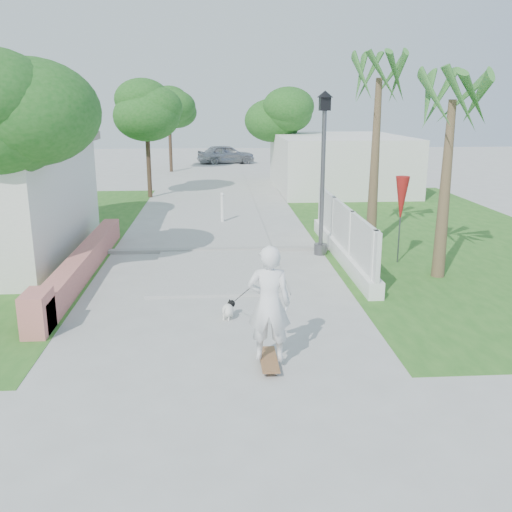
{
  "coord_description": "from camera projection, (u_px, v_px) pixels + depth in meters",
  "views": [
    {
      "loc": [
        0.03,
        -9.85,
        4.12
      ],
      "look_at": [
        0.8,
        1.35,
        1.1
      ],
      "focal_mm": 40.0,
      "sensor_mm": 36.0,
      "label": 1
    }
  ],
  "objects": [
    {
      "name": "ground",
      "position": [
        218.0,
        333.0,
        10.56
      ],
      "size": [
        90.0,
        90.0,
        0.0
      ],
      "primitive_type": "plane",
      "color": "#B7B7B2",
      "rests_on": "ground"
    },
    {
      "name": "path_strip",
      "position": [
        217.0,
        184.0,
        29.82
      ],
      "size": [
        3.2,
        36.0,
        0.06
      ],
      "primitive_type": "cube",
      "color": "#B7B7B2",
      "rests_on": "ground"
    },
    {
      "name": "curb",
      "position": [
        217.0,
        250.0,
        16.33
      ],
      "size": [
        6.5,
        0.25,
        0.1
      ],
      "primitive_type": "cube",
      "color": "#999993",
      "rests_on": "ground"
    },
    {
      "name": "grass_right",
      "position": [
        430.0,
        232.0,
        18.73
      ],
      "size": [
        8.0,
        20.0,
        0.01
      ],
      "primitive_type": "cube",
      "color": "#2B641F",
      "rests_on": "ground"
    },
    {
      "name": "pink_wall",
      "position": [
        80.0,
        267.0,
        13.69
      ],
      "size": [
        0.45,
        8.2,
        0.8
      ],
      "color": "tan",
      "rests_on": "ground"
    },
    {
      "name": "lattice_fence",
      "position": [
        342.0,
        239.0,
        15.46
      ],
      "size": [
        0.35,
        7.0,
        1.5
      ],
      "color": "white",
      "rests_on": "ground"
    },
    {
      "name": "building_right",
      "position": [
        339.0,
        162.0,
        27.96
      ],
      "size": [
        6.0,
        8.0,
        2.6
      ],
      "primitive_type": "cube",
      "color": "silver",
      "rests_on": "ground"
    },
    {
      "name": "street_lamp",
      "position": [
        323.0,
        168.0,
        15.42
      ],
      "size": [
        0.44,
        0.44,
        4.44
      ],
      "color": "#59595E",
      "rests_on": "ground"
    },
    {
      "name": "bollard",
      "position": [
        222.0,
        207.0,
        20.06
      ],
      "size": [
        0.14,
        0.14,
        1.09
      ],
      "color": "white",
      "rests_on": "ground"
    },
    {
      "name": "patio_umbrella",
      "position": [
        401.0,
        200.0,
        14.78
      ],
      "size": [
        0.36,
        0.36,
        2.3
      ],
      "color": "#59595E",
      "rests_on": "ground"
    },
    {
      "name": "tree_left_near",
      "position": [
        4.0,
        117.0,
        12.15
      ],
      "size": [
        3.6,
        3.6,
        5.28
      ],
      "color": "#4C3826",
      "rests_on": "ground"
    },
    {
      "name": "tree_left_mid",
      "position": [
        36.0,
        124.0,
        17.46
      ],
      "size": [
        3.2,
        3.2,
        4.85
      ],
      "color": "#4C3826",
      "rests_on": "ground"
    },
    {
      "name": "tree_path_left",
      "position": [
        147.0,
        110.0,
        24.77
      ],
      "size": [
        3.4,
        3.4,
        5.23
      ],
      "color": "#4C3826",
      "rests_on": "ground"
    },
    {
      "name": "tree_path_right",
      "position": [
        278.0,
        116.0,
        29.12
      ],
      "size": [
        3.0,
        3.0,
        4.79
      ],
      "color": "#4C3826",
      "rests_on": "ground"
    },
    {
      "name": "tree_path_far",
      "position": [
        169.0,
        108.0,
        34.42
      ],
      "size": [
        3.2,
        3.2,
        5.17
      ],
      "color": "#4C3826",
      "rests_on": "ground"
    },
    {
      "name": "palm_far",
      "position": [
        379.0,
        90.0,
        15.96
      ],
      "size": [
        1.8,
        1.8,
        5.3
      ],
      "color": "brown",
      "rests_on": "ground"
    },
    {
      "name": "palm_near",
      "position": [
        452.0,
        111.0,
        12.97
      ],
      "size": [
        1.8,
        1.8,
        4.7
      ],
      "color": "brown",
      "rests_on": "ground"
    },
    {
      "name": "skateboarder",
      "position": [
        250.0,
        299.0,
        9.65
      ],
      "size": [
        0.99,
        2.8,
        2.01
      ],
      "rotation": [
        0.0,
        0.0,
        3.0
      ],
      "color": "#8D5D38",
      "rests_on": "ground"
    },
    {
      "name": "dog",
      "position": [
        228.0,
        309.0,
        11.22
      ],
      "size": [
        0.36,
        0.49,
        0.35
      ],
      "rotation": [
        0.0,
        0.0,
        -0.41
      ],
      "color": "white",
      "rests_on": "ground"
    },
    {
      "name": "parked_car",
      "position": [
        226.0,
        154.0,
        39.7
      ],
      "size": [
        4.22,
        2.65,
        1.34
      ],
      "primitive_type": "imported",
      "rotation": [
        0.0,
        0.0,
        1.86
      ],
      "color": "#A1A5A9",
      "rests_on": "ground"
    }
  ]
}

